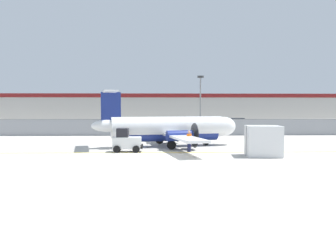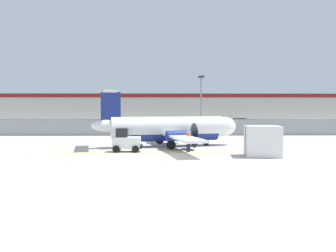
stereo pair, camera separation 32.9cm
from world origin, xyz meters
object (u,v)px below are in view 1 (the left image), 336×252
at_px(traffic_cone_near_left, 261,149).
at_px(traffic_cone_near_right, 120,142).
at_px(traffic_cone_far_left, 189,142).
at_px(parked_car_0, 81,124).
at_px(parked_car_2, 184,126).
at_px(parked_car_3, 237,122).
at_px(traffic_cone_far_right, 198,140).
at_px(commuter_airplane, 171,129).
at_px(ground_crew_worker, 189,140).
at_px(apron_light_pole, 200,101).
at_px(baggage_tug, 127,141).
at_px(parked_car_1, 133,123).
at_px(cargo_container, 263,141).

bearing_deg(traffic_cone_near_left, traffic_cone_near_right, 153.13).
relative_size(traffic_cone_far_left, parked_car_0, 0.15).
xyz_separation_m(traffic_cone_far_left, parked_car_2, (0.84, 17.11, 0.58)).
bearing_deg(parked_car_0, parked_car_3, 6.92).
height_order(traffic_cone_near_right, traffic_cone_far_right, same).
bearing_deg(traffic_cone_near_left, parked_car_0, 126.17).
height_order(commuter_airplane, traffic_cone_far_right, commuter_airplane).
bearing_deg(ground_crew_worker, apron_light_pole, -54.91).
bearing_deg(traffic_cone_far_right, parked_car_3, 69.12).
xyz_separation_m(traffic_cone_near_right, parked_car_3, (17.94, 28.56, 0.58)).
relative_size(parked_car_3, apron_light_pole, 0.58).
distance_m(baggage_tug, traffic_cone_near_right, 4.84).
height_order(ground_crew_worker, parked_car_3, same).
bearing_deg(parked_car_1, parked_car_2, 136.25).
xyz_separation_m(traffic_cone_near_left, parked_car_1, (-12.20, 31.66, 0.58)).
bearing_deg(cargo_container, traffic_cone_near_left, 85.38).
relative_size(parked_car_2, parked_car_3, 1.04).
relative_size(ground_crew_worker, traffic_cone_far_left, 2.66).
bearing_deg(cargo_container, parked_car_0, 130.58).
bearing_deg(apron_light_pole, commuter_airplane, -113.23).
relative_size(baggage_tug, traffic_cone_near_left, 3.65).
xyz_separation_m(ground_crew_worker, parked_car_0, (-14.89, 26.91, -0.06)).
relative_size(baggage_tug, parked_car_1, 0.54).
bearing_deg(apron_light_pole, ground_crew_worker, -101.11).
relative_size(baggage_tug, traffic_cone_near_right, 3.65).
bearing_deg(parked_car_2, baggage_tug, 66.27).
xyz_separation_m(commuter_airplane, baggage_tug, (-3.65, -3.61, -0.75)).
relative_size(traffic_cone_near_left, apron_light_pole, 0.09).
bearing_deg(parked_car_3, parked_car_1, 9.44).
bearing_deg(baggage_tug, parked_car_1, 93.88).
height_order(commuter_airplane, traffic_cone_near_left, commuter_airplane).
height_order(cargo_container, parked_car_2, cargo_container).
xyz_separation_m(parked_car_3, apron_light_pole, (-9.37, -20.75, 3.41)).
relative_size(cargo_container, parked_car_3, 0.61).
bearing_deg(traffic_cone_near_left, parked_car_3, 79.37).
height_order(ground_crew_worker, parked_car_0, same).
relative_size(parked_car_0, parked_car_1, 1.01).
relative_size(cargo_container, parked_car_1, 0.60).
height_order(traffic_cone_near_right, parked_car_1, parked_car_1).
bearing_deg(traffic_cone_near_right, traffic_cone_far_left, -2.82).
bearing_deg(parked_car_1, baggage_tug, 97.92).
height_order(traffic_cone_near_left, apron_light_pole, apron_light_pole).
bearing_deg(parked_car_0, traffic_cone_far_right, -58.42).
bearing_deg(traffic_cone_far_right, parked_car_2, 90.76).
bearing_deg(ground_crew_worker, parked_car_1, -31.39).
bearing_deg(traffic_cone_far_right, traffic_cone_far_left, -121.93).
distance_m(ground_crew_worker, parked_car_0, 30.75).
height_order(cargo_container, traffic_cone_near_left, cargo_container).
distance_m(baggage_tug, parked_car_0, 28.43).
relative_size(commuter_airplane, traffic_cone_near_right, 24.93).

